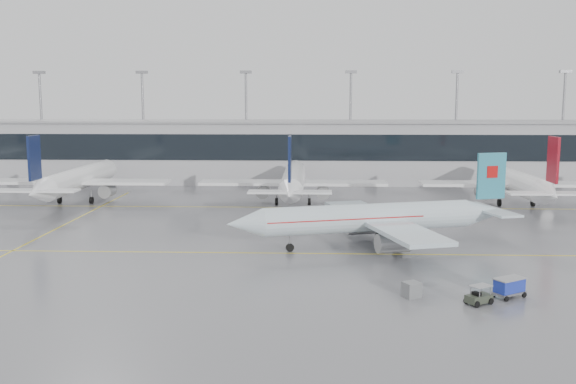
{
  "coord_description": "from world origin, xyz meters",
  "views": [
    {
      "loc": [
        3.05,
        -67.89,
        16.49
      ],
      "look_at": [
        0.0,
        12.0,
        5.0
      ],
      "focal_mm": 40.0,
      "sensor_mm": 36.0,
      "label": 1
    }
  ],
  "objects_px": {
    "baggage_cart": "(509,286)",
    "gse_unit": "(412,290)",
    "baggage_tug": "(479,298)",
    "air_canada_jet": "(379,218)"
  },
  "relations": [
    {
      "from": "baggage_tug",
      "to": "gse_unit",
      "type": "bearing_deg",
      "value": 130.02
    },
    {
      "from": "baggage_cart",
      "to": "gse_unit",
      "type": "distance_m",
      "value": 8.24
    },
    {
      "from": "gse_unit",
      "to": "air_canada_jet",
      "type": "bearing_deg",
      "value": 64.59
    },
    {
      "from": "baggage_tug",
      "to": "baggage_cart",
      "type": "distance_m",
      "value": 3.63
    },
    {
      "from": "air_canada_jet",
      "to": "baggage_cart",
      "type": "bearing_deg",
      "value": 99.45
    },
    {
      "from": "baggage_tug",
      "to": "air_canada_jet",
      "type": "bearing_deg",
      "value": 73.6
    },
    {
      "from": "baggage_cart",
      "to": "gse_unit",
      "type": "bearing_deg",
      "value": 149.59
    },
    {
      "from": "baggage_cart",
      "to": "gse_unit",
      "type": "xyz_separation_m",
      "value": [
        -8.22,
        -0.32,
        -0.33
      ]
    },
    {
      "from": "baggage_tug",
      "to": "gse_unit",
      "type": "xyz_separation_m",
      "value": [
        -5.19,
        1.62,
        0.11
      ]
    },
    {
      "from": "baggage_cart",
      "to": "gse_unit",
      "type": "height_order",
      "value": "baggage_cart"
    }
  ]
}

